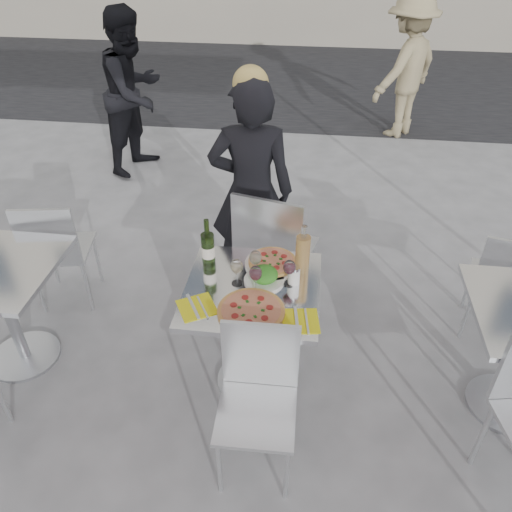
# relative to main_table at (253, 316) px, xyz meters

# --- Properties ---
(ground) EXTENTS (80.00, 80.00, 0.00)m
(ground) POSITION_rel_main_table_xyz_m (0.00, 0.00, -0.54)
(ground) COLOR #606062
(street_asphalt) EXTENTS (24.00, 5.00, 0.00)m
(street_asphalt) POSITION_rel_main_table_xyz_m (0.00, 6.50, -0.54)
(street_asphalt) COLOR black
(street_asphalt) RESTS_ON ground
(main_table) EXTENTS (0.72, 0.72, 0.75)m
(main_table) POSITION_rel_main_table_xyz_m (0.00, 0.00, 0.00)
(main_table) COLOR #B7BABF
(main_table) RESTS_ON ground
(side_table_left) EXTENTS (0.72, 0.72, 0.75)m
(side_table_left) POSITION_rel_main_table_xyz_m (-1.50, 0.00, 0.00)
(side_table_left) COLOR #B7BABF
(side_table_left) RESTS_ON ground
(chair_far) EXTENTS (0.56, 0.57, 1.01)m
(chair_far) POSITION_rel_main_table_xyz_m (0.05, 0.62, 0.06)
(chair_far) COLOR silver
(chair_far) RESTS_ON ground
(chair_near) EXTENTS (0.39, 0.40, 0.84)m
(chair_near) POSITION_rel_main_table_xyz_m (0.09, -0.47, -0.04)
(chair_near) COLOR silver
(chair_near) RESTS_ON ground
(side_chair_lfar) EXTENTS (0.46, 0.47, 0.87)m
(side_chair_lfar) POSITION_rel_main_table_xyz_m (-1.42, 0.55, -0.03)
(side_chair_lfar) COLOR silver
(side_chair_lfar) RESTS_ON ground
(side_chair_rfar) EXTENTS (0.46, 0.47, 0.84)m
(side_chair_rfar) POSITION_rel_main_table_xyz_m (1.53, 0.59, -0.04)
(side_chair_rfar) COLOR silver
(side_chair_rfar) RESTS_ON ground
(woman_diner) EXTENTS (0.61, 0.43, 1.60)m
(woman_diner) POSITION_rel_main_table_xyz_m (-0.14, 0.95, 0.26)
(woman_diner) COLOR black
(woman_diner) RESTS_ON ground
(pedestrian_a) EXTENTS (0.84, 0.95, 1.64)m
(pedestrian_a) POSITION_rel_main_table_xyz_m (-1.60, 2.85, 0.28)
(pedestrian_a) COLOR black
(pedestrian_a) RESTS_ON ground
(pedestrian_b) EXTENTS (1.12, 1.19, 1.62)m
(pedestrian_b) POSITION_rel_main_table_xyz_m (1.26, 4.16, 0.27)
(pedestrian_b) COLOR #978861
(pedestrian_b) RESTS_ON ground
(pizza_near) EXTENTS (0.34, 0.34, 0.02)m
(pizza_near) POSITION_rel_main_table_xyz_m (0.02, -0.19, 0.22)
(pizza_near) COLOR tan
(pizza_near) RESTS_ON main_table
(pizza_far) EXTENTS (0.31, 0.31, 0.03)m
(pizza_far) POSITION_rel_main_table_xyz_m (0.09, 0.21, 0.23)
(pizza_far) COLOR white
(pizza_far) RESTS_ON main_table
(salad_plate) EXTENTS (0.22, 0.22, 0.09)m
(salad_plate) POSITION_rel_main_table_xyz_m (0.06, 0.06, 0.25)
(salad_plate) COLOR white
(salad_plate) RESTS_ON main_table
(wine_bottle) EXTENTS (0.07, 0.08, 0.29)m
(wine_bottle) POSITION_rel_main_table_xyz_m (-0.27, 0.18, 0.32)
(wine_bottle) COLOR #31501E
(wine_bottle) RESTS_ON main_table
(carafe) EXTENTS (0.08, 0.08, 0.29)m
(carafe) POSITION_rel_main_table_xyz_m (0.25, 0.19, 0.33)
(carafe) COLOR #DFAE5F
(carafe) RESTS_ON main_table
(sugar_shaker) EXTENTS (0.06, 0.06, 0.11)m
(sugar_shaker) POSITION_rel_main_table_xyz_m (0.22, 0.07, 0.26)
(sugar_shaker) COLOR white
(sugar_shaker) RESTS_ON main_table
(wineglass_white_a) EXTENTS (0.07, 0.07, 0.16)m
(wineglass_white_a) POSITION_rel_main_table_xyz_m (-0.09, 0.02, 0.32)
(wineglass_white_a) COLOR white
(wineglass_white_a) RESTS_ON main_table
(wineglass_white_b) EXTENTS (0.07, 0.07, 0.16)m
(wineglass_white_b) POSITION_rel_main_table_xyz_m (0.00, 0.12, 0.32)
(wineglass_white_b) COLOR white
(wineglass_white_b) RESTS_ON main_table
(wineglass_red_a) EXTENTS (0.07, 0.07, 0.16)m
(wineglass_red_a) POSITION_rel_main_table_xyz_m (0.02, -0.02, 0.32)
(wineglass_red_a) COLOR white
(wineglass_red_a) RESTS_ON main_table
(wineglass_red_b) EXTENTS (0.07, 0.07, 0.16)m
(wineglass_red_b) POSITION_rel_main_table_xyz_m (0.19, 0.05, 0.32)
(wineglass_red_b) COLOR white
(wineglass_red_b) RESTS_ON main_table
(napkin_left) EXTENTS (0.25, 0.25, 0.01)m
(napkin_left) POSITION_rel_main_table_xyz_m (-0.26, -0.19, 0.21)
(napkin_left) COLOR yellow
(napkin_left) RESTS_ON main_table
(napkin_right) EXTENTS (0.20, 0.20, 0.01)m
(napkin_right) POSITION_rel_main_table_xyz_m (0.27, -0.23, 0.21)
(napkin_right) COLOR yellow
(napkin_right) RESTS_ON main_table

